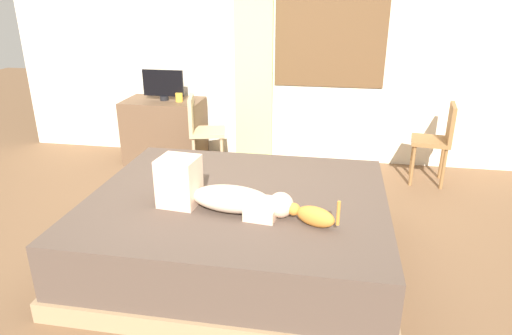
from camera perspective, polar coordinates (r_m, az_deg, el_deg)
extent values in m
plane|color=brown|center=(3.58, -3.35, -11.18)|extent=(16.00, 16.00, 0.00)
cube|color=beige|center=(5.38, 2.34, 16.31)|extent=(6.40, 0.12, 2.90)
cube|color=brown|center=(5.25, 9.44, 17.13)|extent=(1.23, 0.02, 1.32)
cube|color=white|center=(5.25, 9.44, 17.13)|extent=(1.15, 0.02, 1.24)
cube|color=#997A56|center=(3.52, -2.21, -10.38)|extent=(2.20, 1.89, 0.14)
cube|color=#4C3D33|center=(3.39, -2.27, -6.56)|extent=(2.14, 1.83, 0.39)
ellipsoid|color=#CCB299|center=(3.06, -3.10, -3.97)|extent=(0.58, 0.32, 0.17)
sphere|color=beige|center=(2.97, 3.14, -4.74)|extent=(0.17, 0.17, 0.17)
cube|color=beige|center=(3.16, -9.67, -1.71)|extent=(0.28, 0.27, 0.34)
cube|color=beige|center=(3.02, 0.89, -5.24)|extent=(0.23, 0.30, 0.08)
ellipsoid|color=#C67A2D|center=(2.89, 7.51, -6.15)|extent=(0.28, 0.20, 0.13)
sphere|color=#C67A2D|center=(2.95, 4.79, -5.26)|extent=(0.08, 0.08, 0.08)
cylinder|color=#C67A2D|center=(2.81, 10.34, -5.69)|extent=(0.03, 0.03, 0.16)
cube|color=brown|center=(5.51, -11.40, 4.58)|extent=(0.90, 0.56, 0.74)
cylinder|color=black|center=(5.41, -11.50, 8.58)|extent=(0.10, 0.10, 0.05)
cube|color=black|center=(5.37, -11.64, 10.40)|extent=(0.48, 0.03, 0.30)
cylinder|color=gold|center=(5.30, -9.68, 8.72)|extent=(0.08, 0.08, 0.10)
cylinder|color=tan|center=(5.29, -4.30, 2.51)|extent=(0.04, 0.04, 0.44)
cylinder|color=tan|center=(5.00, -4.34, 1.39)|extent=(0.04, 0.04, 0.44)
cylinder|color=tan|center=(5.30, -7.59, 2.43)|extent=(0.04, 0.04, 0.44)
cylinder|color=tan|center=(5.01, -7.81, 1.31)|extent=(0.04, 0.04, 0.44)
cube|color=tan|center=(5.07, -6.12, 4.48)|extent=(0.46, 0.46, 0.04)
cube|color=tan|center=(5.03, -8.16, 6.72)|extent=(0.13, 0.38, 0.38)
cylinder|color=brown|center=(5.00, 19.11, 0.21)|extent=(0.04, 0.04, 0.44)
cylinder|color=brown|center=(5.28, 19.12, 1.35)|extent=(0.04, 0.04, 0.44)
cylinder|color=brown|center=(5.02, 22.56, -0.18)|extent=(0.04, 0.04, 0.44)
cylinder|color=brown|center=(5.30, 22.39, 0.97)|extent=(0.04, 0.04, 0.44)
cube|color=brown|center=(5.07, 21.15, 3.14)|extent=(0.43, 0.43, 0.04)
cube|color=brown|center=(5.03, 23.39, 5.18)|extent=(0.09, 0.38, 0.38)
cube|color=#ADCC75|center=(5.33, -0.29, 13.19)|extent=(0.44, 0.06, 2.33)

